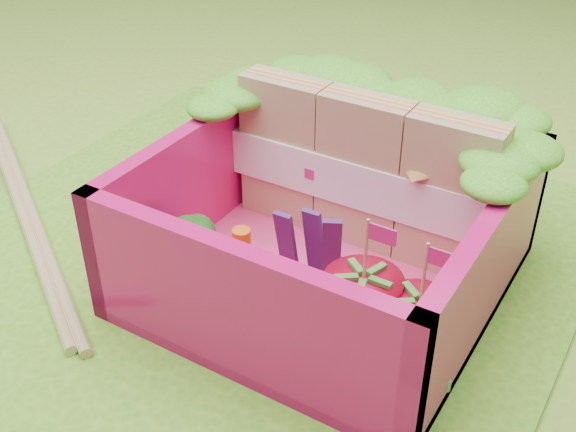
# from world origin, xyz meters

# --- Properties ---
(ground) EXTENTS (14.00, 14.00, 0.00)m
(ground) POSITION_xyz_m (0.00, 0.00, 0.00)
(ground) COLOR #74B633
(ground) RESTS_ON ground
(placemat) EXTENTS (2.60, 2.60, 0.03)m
(placemat) POSITION_xyz_m (0.00, 0.00, 0.01)
(placemat) COLOR #5EA825
(placemat) RESTS_ON ground
(bento_floor) EXTENTS (1.30, 1.30, 0.05)m
(bento_floor) POSITION_xyz_m (0.36, 0.00, 0.06)
(bento_floor) COLOR #E93B7B
(bento_floor) RESTS_ON placemat
(bento_box) EXTENTS (1.30, 1.30, 0.55)m
(bento_box) POSITION_xyz_m (0.36, 0.00, 0.31)
(bento_box) COLOR #D71266
(bento_box) RESTS_ON placemat
(lettuce_ruffle) EXTENTS (1.43, 0.77, 0.11)m
(lettuce_ruffle) POSITION_xyz_m (0.36, 0.46, 0.64)
(lettuce_ruffle) COLOR #278E19
(lettuce_ruffle) RESTS_ON bento_box
(sandwich_stack) EXTENTS (1.16, 0.18, 0.64)m
(sandwich_stack) POSITION_xyz_m (0.37, 0.29, 0.39)
(sandwich_stack) COLOR #A68357
(sandwich_stack) RESTS_ON bento_floor
(broccoli) EXTENTS (0.33, 0.33, 0.25)m
(broccoli) POSITION_xyz_m (-0.08, -0.34, 0.26)
(broccoli) COLOR #699D4C
(broccoli) RESTS_ON bento_floor
(carrot_sticks) EXTENTS (0.16, 0.12, 0.29)m
(carrot_sticks) POSITION_xyz_m (0.11, -0.30, 0.21)
(carrot_sticks) COLOR orange
(carrot_sticks) RESTS_ON bento_floor
(purple_wedges) EXTENTS (0.23, 0.09, 0.38)m
(purple_wedges) POSITION_xyz_m (0.37, -0.15, 0.27)
(purple_wedges) COLOR #4A1B60
(purple_wedges) RESTS_ON bento_floor
(strawberry_left) EXTENTS (0.28, 0.28, 0.52)m
(strawberry_left) POSITION_xyz_m (0.66, -0.29, 0.22)
(strawberry_left) COLOR red
(strawberry_left) RESTS_ON bento_floor
(strawberry_right) EXTENTS (0.26, 0.26, 0.50)m
(strawberry_right) POSITION_xyz_m (0.86, -0.29, 0.22)
(strawberry_right) COLOR red
(strawberry_right) RESTS_ON bento_floor
(snap_peas) EXTENTS (0.58, 0.32, 0.05)m
(snap_peas) POSITION_xyz_m (0.70, -0.31, 0.11)
(snap_peas) COLOR green
(snap_peas) RESTS_ON bento_floor
(chopsticks) EXTENTS (1.88, 1.17, 0.05)m
(chopsticks) POSITION_xyz_m (-1.07, -0.28, 0.05)
(chopsticks) COLOR tan
(chopsticks) RESTS_ON placemat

